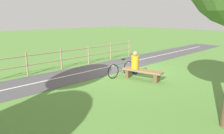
{
  "coord_description": "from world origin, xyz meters",
  "views": [
    {
      "loc": [
        -7.26,
        7.98,
        2.8
      ],
      "look_at": [
        -1.1,
        2.14,
        0.74
      ],
      "focal_mm": 32.95,
      "sensor_mm": 36.0,
      "label": 1
    }
  ],
  "objects_px": {
    "person_seated": "(135,61)",
    "backpack": "(134,69)",
    "bench": "(142,73)",
    "bicycle": "(121,69)"
  },
  "relations": [
    {
      "from": "person_seated",
      "to": "backpack",
      "type": "bearing_deg",
      "value": -59.38
    },
    {
      "from": "bicycle",
      "to": "bench",
      "type": "bearing_deg",
      "value": 110.97
    },
    {
      "from": "bicycle",
      "to": "backpack",
      "type": "distance_m",
      "value": 0.9
    },
    {
      "from": "bench",
      "to": "person_seated",
      "type": "xyz_separation_m",
      "value": [
        0.38,
        0.09,
        0.5
      ]
    },
    {
      "from": "person_seated",
      "to": "bicycle",
      "type": "distance_m",
      "value": 0.82
    },
    {
      "from": "backpack",
      "to": "bench",
      "type": "bearing_deg",
      "value": 151.11
    },
    {
      "from": "bench",
      "to": "backpack",
      "type": "relative_size",
      "value": 4.08
    },
    {
      "from": "person_seated",
      "to": "backpack",
      "type": "height_order",
      "value": "person_seated"
    },
    {
      "from": "bench",
      "to": "bicycle",
      "type": "bearing_deg",
      "value": 7.1
    },
    {
      "from": "person_seated",
      "to": "backpack",
      "type": "relative_size",
      "value": 1.73
    }
  ]
}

